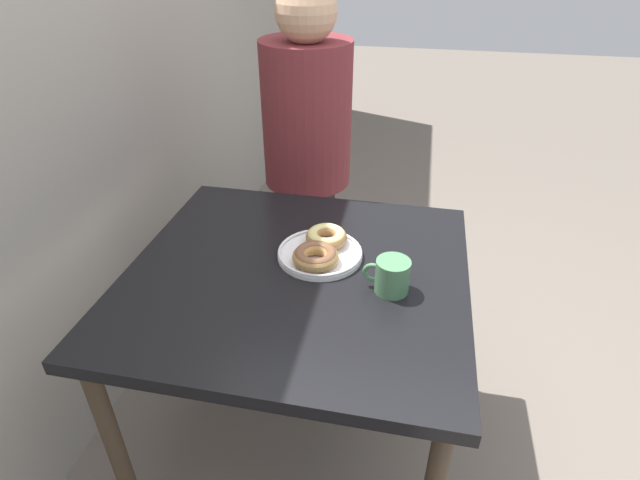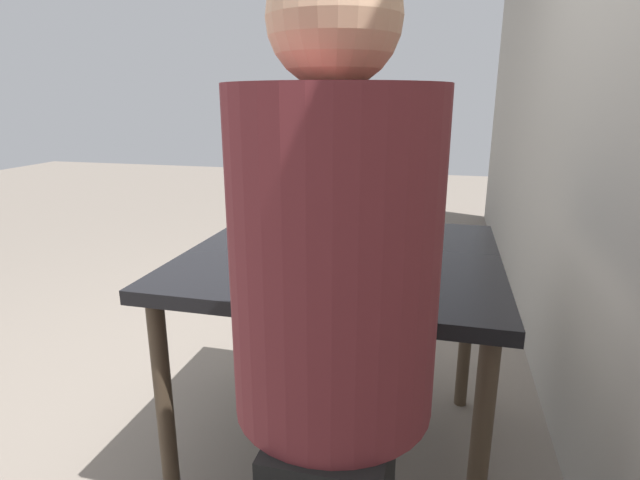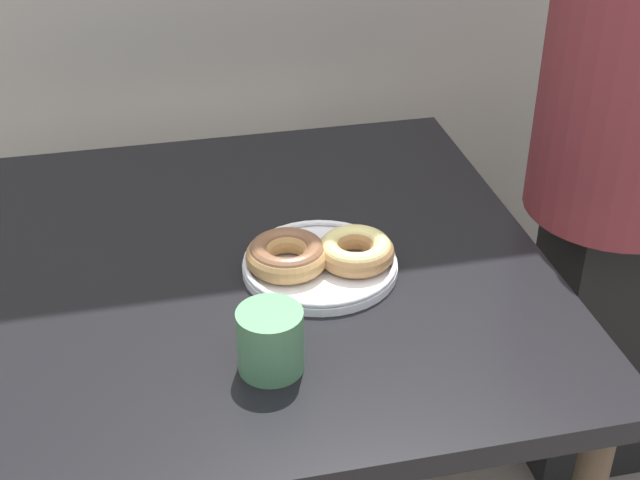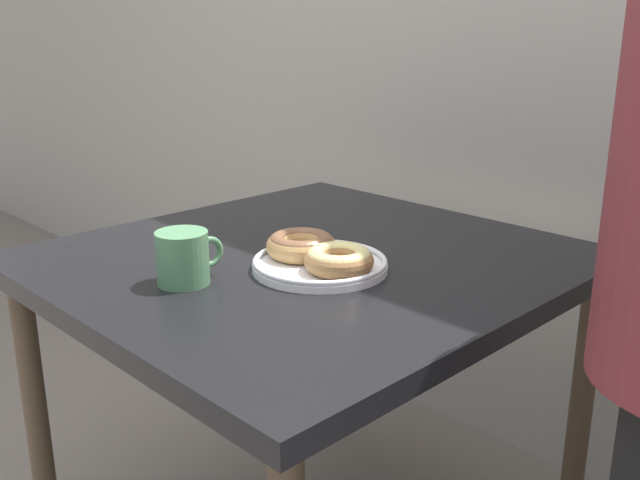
{
  "view_description": "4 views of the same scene",
  "coord_description": "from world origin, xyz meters",
  "views": [
    {
      "loc": [
        -1.14,
        0.03,
        1.62
      ],
      "look_at": [
        0.08,
        0.28,
        0.82
      ],
      "focal_mm": 28.0,
      "sensor_mm": 36.0,
      "label": 1
    },
    {
      "loc": [
        1.51,
        0.64,
        1.24
      ],
      "look_at": [
        0.08,
        0.28,
        0.82
      ],
      "focal_mm": 28.0,
      "sensor_mm": 36.0,
      "label": 2
    },
    {
      "loc": [
        -0.18,
        -0.92,
        1.59
      ],
      "look_at": [
        0.08,
        0.28,
        0.82
      ],
      "focal_mm": 50.0,
      "sensor_mm": 36.0,
      "label": 3
    },
    {
      "loc": [
        1.0,
        -0.61,
        1.22
      ],
      "look_at": [
        0.08,
        0.28,
        0.82
      ],
      "focal_mm": 40.0,
      "sensor_mm": 36.0,
      "label": 4
    }
  ],
  "objects": [
    {
      "name": "dining_table",
      "position": [
        0.0,
        0.34,
        0.68
      ],
      "size": [
        0.94,
        0.99,
        0.76
      ],
      "color": "black",
      "rests_on": "ground_plane"
    },
    {
      "name": "coffee_mug",
      "position": [
        -0.04,
        0.06,
        0.81
      ],
      "size": [
        0.09,
        0.13,
        0.1
      ],
      "color": "#4C7F56",
      "rests_on": "dining_table"
    },
    {
      "name": "person_figure",
      "position": [
        0.74,
        0.47,
        0.81
      ],
      "size": [
        0.36,
        0.35,
        1.47
      ],
      "color": "black",
      "rests_on": "ground_plane"
    },
    {
      "name": "donut_plate",
      "position": [
        0.08,
        0.28,
        0.79
      ],
      "size": [
        0.27,
        0.26,
        0.06
      ],
      "color": "white",
      "rests_on": "dining_table"
    }
  ]
}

